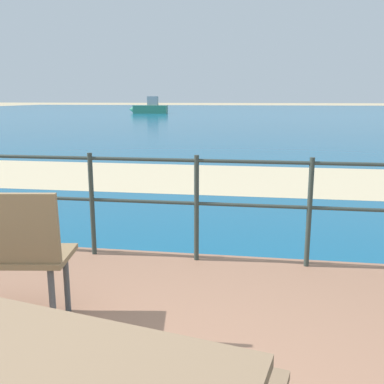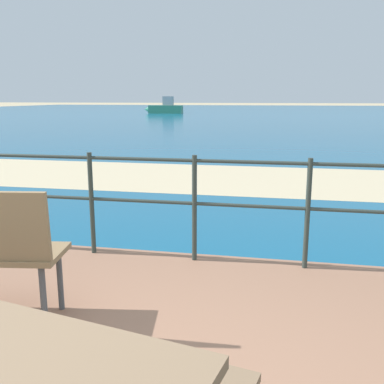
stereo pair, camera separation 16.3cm
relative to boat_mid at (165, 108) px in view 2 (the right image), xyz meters
The scene contains 4 objects.
sea_water 10.00m from the boat_mid, ahead, with size 90.00×90.00×0.01m, color #145B84.
beach_strip 34.35m from the boat_mid, 73.10° to the right, with size 54.00×3.07×0.01m, color beige.
railing_fence 38.61m from the boat_mid, 75.01° to the right, with size 5.94×0.04×0.97m.
boat_mid is the anchor object (origin of this frame).
Camera 2 is at (0.70, -1.26, 1.52)m, focal length 40.66 mm.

